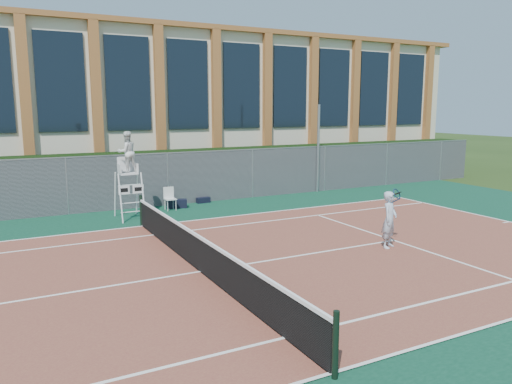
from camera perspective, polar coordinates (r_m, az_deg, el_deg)
name	(u,v)px	position (r m, az deg, el deg)	size (l,w,h in m)	color
ground	(201,273)	(12.75, -6.36, -9.15)	(120.00, 120.00, 0.00)	#233814
apron	(187,262)	(13.65, -7.90, -7.90)	(36.00, 20.00, 0.01)	#0C3725
tennis_court	(201,272)	(12.75, -6.36, -9.07)	(23.77, 10.97, 0.02)	brown
tennis_net	(200,252)	(12.59, -6.40, -6.84)	(0.10, 11.30, 1.10)	black
fence	(120,183)	(20.75, -15.30, 1.01)	(40.00, 0.06, 2.20)	#595E60
hedge	(113,179)	(21.92, -15.99, 1.42)	(40.00, 1.40, 2.20)	black
building	(80,106)	(29.54, -19.47, 9.21)	(45.00, 10.60, 8.22)	beige
steel_pole	(318,149)	(24.39, 7.11, 4.93)	(0.12, 0.12, 4.23)	#9EA0A5
umpire_chair	(127,155)	(18.88, -14.53, 4.16)	(0.91, 1.41, 3.28)	white
plastic_chair	(169,196)	(20.39, -9.86, -0.51)	(0.43, 0.43, 0.92)	silver
sports_bag_near	(177,204)	(20.75, -9.06, -1.33)	(0.82, 0.33, 0.35)	black
sports_bag_far	(203,200)	(21.72, -6.06, -0.93)	(0.59, 0.25, 0.24)	black
tennis_player	(390,219)	(15.08, 15.02, -3.04)	(1.00, 0.75, 1.69)	silver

